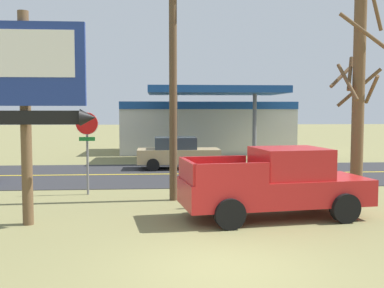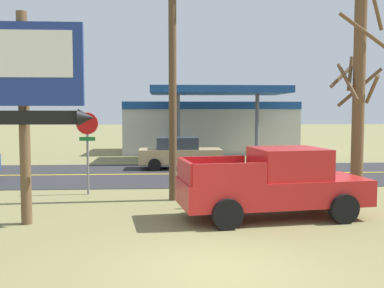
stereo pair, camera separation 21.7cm
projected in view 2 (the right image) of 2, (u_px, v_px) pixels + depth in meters
The scene contains 10 objects.
ground_plane at pixel (217, 269), 8.75m from camera, with size 180.00×180.00×0.00m, color olive.
road_asphalt at pixel (186, 174), 21.69m from camera, with size 140.00×8.00×0.02m, color #2B2B2D.
road_centre_line at pixel (186, 174), 21.69m from camera, with size 126.00×0.20×0.01m, color gold.
motel_sign at pixel (24, 83), 11.79m from camera, with size 3.42×0.54×5.56m.
stop_sign at pixel (87, 138), 16.35m from camera, with size 0.80×0.08×2.95m.
utility_pole at pixel (173, 66), 15.12m from camera, with size 2.18×0.26×8.30m.
bare_tree at pixel (359, 92), 15.14m from camera, with size 2.03×2.06×7.58m.
gas_station at pixel (209, 125), 33.28m from camera, with size 12.00×11.50×4.40m.
pickup_red_parked_on_lawn at pixel (275, 184), 12.84m from camera, with size 5.43×2.79×1.96m.
car_tan_near_lane at pixel (180, 153), 23.61m from camera, with size 4.20×2.00×1.64m.
Camera 2 is at (-1.00, -8.51, 3.01)m, focal length 42.97 mm.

